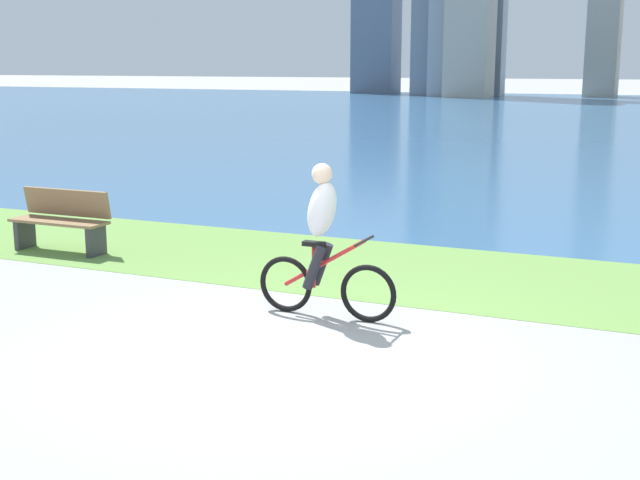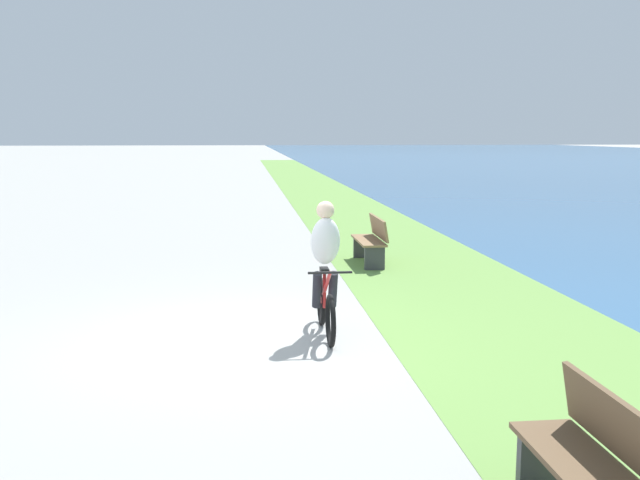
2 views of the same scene
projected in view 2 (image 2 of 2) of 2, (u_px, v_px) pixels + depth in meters
ground_plane at (233, 341)px, 8.55m from camera, size 300.00×300.00×0.00m
grass_strip_bayside at (510, 333)px, 8.91m from camera, size 120.00×3.23×0.01m
cyclist_lead at (325, 269)px, 8.73m from camera, size 1.59×0.52×1.66m
bench_near_path at (372, 240)px, 13.62m from camera, size 1.50×0.47×0.90m
bench_far_along_path at (601, 472)px, 4.29m from camera, size 1.50×0.47×0.90m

